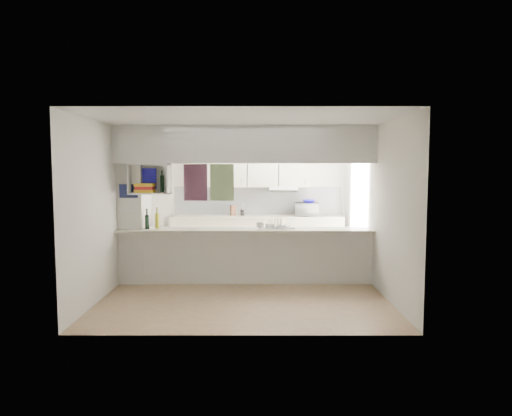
{
  "coord_description": "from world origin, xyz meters",
  "views": [
    {
      "loc": [
        0.18,
        -7.5,
        1.92
      ],
      "look_at": [
        0.17,
        0.5,
        1.22
      ],
      "focal_mm": 32.0,
      "sensor_mm": 36.0,
      "label": 1
    }
  ],
  "objects_px": {
    "dish_rack": "(280,224)",
    "wine_bottles": "(152,221)",
    "bowl": "(309,201)",
    "microwave": "(307,209)"
  },
  "relations": [
    {
      "from": "dish_rack",
      "to": "wine_bottles",
      "type": "height_order",
      "value": "wine_bottles"
    },
    {
      "from": "dish_rack",
      "to": "wine_bottles",
      "type": "relative_size",
      "value": 1.03
    },
    {
      "from": "bowl",
      "to": "wine_bottles",
      "type": "distance_m",
      "value": 3.5
    },
    {
      "from": "dish_rack",
      "to": "bowl",
      "type": "bearing_deg",
      "value": 70.31
    },
    {
      "from": "bowl",
      "to": "dish_rack",
      "type": "bearing_deg",
      "value": -109.55
    },
    {
      "from": "microwave",
      "to": "wine_bottles",
      "type": "relative_size",
      "value": 1.4
    },
    {
      "from": "bowl",
      "to": "wine_bottles",
      "type": "bearing_deg",
      "value": -144.29
    },
    {
      "from": "dish_rack",
      "to": "microwave",
      "type": "bearing_deg",
      "value": 71.53
    },
    {
      "from": "microwave",
      "to": "dish_rack",
      "type": "xyz_separation_m",
      "value": [
        -0.67,
        -2.04,
        -0.06
      ]
    },
    {
      "from": "microwave",
      "to": "dish_rack",
      "type": "bearing_deg",
      "value": 77.54
    }
  ]
}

